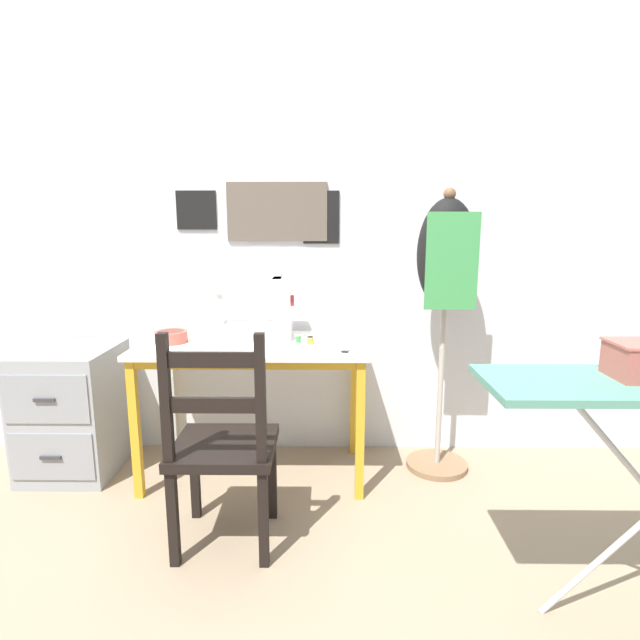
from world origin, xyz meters
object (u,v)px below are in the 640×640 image
Objects in this scene: sewing_machine at (259,310)px; thread_spool_mid_table at (310,340)px; fabric_bowl at (171,336)px; dress_form at (446,274)px; filing_cabinet at (73,410)px; thread_spool_near_machine at (298,339)px; wooden_chair at (223,447)px; scissors at (349,351)px.

sewing_machine reaches higher than thread_spool_mid_table.
fabric_bowl is 1.40m from dress_form.
thread_spool_near_machine is at bearing -2.10° from filing_cabinet.
wooden_chair reaches higher than filing_cabinet.
scissors is 2.56× the size of thread_spool_mid_table.
sewing_machine is 2.44× the size of fabric_bowl.
thread_spool_near_machine is 0.71m from wooden_chair.
fabric_bowl is at bearing 169.12° from scissors.
fabric_bowl is (-0.43, -0.10, -0.12)m from sewing_machine.
wooden_chair is (-0.33, -0.56, -0.30)m from thread_spool_mid_table.
thread_spool_mid_table is (0.69, -0.03, -0.01)m from fabric_bowl.
filing_cabinet is (-1.18, 0.04, -0.39)m from thread_spool_near_machine.
thread_spool_mid_table is 0.05× the size of wooden_chair.
fabric_bowl is 0.89m from scissors.
dress_form is (0.67, 0.10, 0.31)m from thread_spool_mid_table.
scissors is at bearing -33.84° from thread_spool_near_machine.
sewing_machine reaches higher than fabric_bowl.
dress_form reaches higher than thread_spool_mid_table.
sewing_machine is 0.95m from dress_form.
sewing_machine is at bearing 3.59° from filing_cabinet.
wooden_chair is at bearing -58.18° from fabric_bowl.
fabric_bowl is at bearing -177.11° from dress_form.
dress_form is at bearing -1.88° from sewing_machine.
sewing_machine reaches higher than scissors.
fabric_bowl is 0.11× the size of dress_form.
thread_spool_mid_table is at bearing 59.58° from wooden_chair.
sewing_machine is 0.59× the size of filing_cabinet.
fabric_bowl is 0.68m from filing_cabinet.
wooden_chair is 0.63× the size of dress_form.
dress_form is (0.73, 0.07, 0.31)m from thread_spool_near_machine.
dress_form reaches higher than scissors.
dress_form is at bearing 2.89° from fabric_bowl.
dress_form is (1.36, 0.07, 0.30)m from fabric_bowl.
fabric_bowl is 1.40× the size of scissors.
thread_spool_near_machine is 0.90× the size of thread_spool_mid_table.
thread_spool_mid_table is at bearing -171.89° from dress_form.
fabric_bowl is 0.18× the size of wooden_chair.
fabric_bowl is at bearing 179.55° from thread_spool_near_machine.
sewing_machine reaches higher than thread_spool_near_machine.
filing_cabinet is (-0.97, -0.06, -0.52)m from sewing_machine.
thread_spool_mid_table is 0.07× the size of filing_cabinet.
filing_cabinet is (-0.91, 0.62, -0.09)m from wooden_chair.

